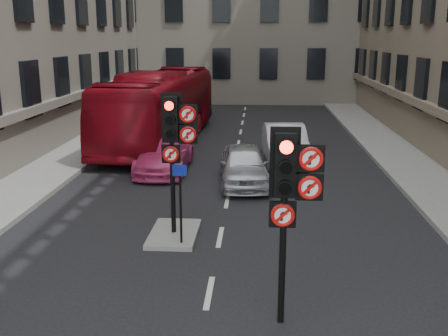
# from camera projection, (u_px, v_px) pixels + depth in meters

# --- Properties ---
(pavement_left) EXTENTS (3.00, 50.00, 0.16)m
(pavement_left) POSITION_uv_depth(u_px,v_px,m) (52.00, 164.00, 20.71)
(pavement_left) COLOR gray
(pavement_left) RESTS_ON ground
(pavement_right) EXTENTS (3.00, 50.00, 0.16)m
(pavement_right) POSITION_uv_depth(u_px,v_px,m) (423.00, 170.00, 19.79)
(pavement_right) COLOR gray
(pavement_right) RESTS_ON ground
(centre_island) EXTENTS (1.20, 2.00, 0.12)m
(centre_island) POSITION_uv_depth(u_px,v_px,m) (174.00, 234.00, 13.57)
(centre_island) COLOR gray
(centre_island) RESTS_ON ground
(signal_near) EXTENTS (0.91, 0.40, 3.58)m
(signal_near) POSITION_uv_depth(u_px,v_px,m) (290.00, 186.00, 8.90)
(signal_near) COLOR black
(signal_near) RESTS_ON ground
(signal_far) EXTENTS (0.91, 0.40, 3.58)m
(signal_far) POSITION_uv_depth(u_px,v_px,m) (175.00, 134.00, 12.90)
(signal_far) COLOR black
(signal_far) RESTS_ON centre_island
(car_silver) EXTENTS (1.96, 4.14, 1.37)m
(car_silver) POSITION_uv_depth(u_px,v_px,m) (244.00, 165.00, 18.12)
(car_silver) COLOR #B7BAC0
(car_silver) RESTS_ON ground
(car_white) EXTENTS (1.88, 4.67, 1.51)m
(car_white) POSITION_uv_depth(u_px,v_px,m) (285.00, 144.00, 21.25)
(car_white) COLOR silver
(car_white) RESTS_ON ground
(car_pink) EXTENTS (1.82, 4.45, 1.29)m
(car_pink) POSITION_uv_depth(u_px,v_px,m) (165.00, 154.00, 19.96)
(car_pink) COLOR #DA4080
(car_pink) RESTS_ON ground
(bus_red) EXTENTS (3.83, 12.45, 3.41)m
(bus_red) POSITION_uv_depth(u_px,v_px,m) (161.00, 107.00, 24.89)
(bus_red) COLOR maroon
(bus_red) RESTS_ON ground
(motorcycle) EXTENTS (0.62, 1.60, 0.94)m
(motorcycle) POSITION_uv_depth(u_px,v_px,m) (247.00, 164.00, 19.12)
(motorcycle) COLOR black
(motorcycle) RESTS_ON ground
(motorcyclist) EXTENTS (0.70, 0.51, 1.78)m
(motorcyclist) POSITION_uv_depth(u_px,v_px,m) (292.00, 160.00, 17.90)
(motorcyclist) COLOR black
(motorcyclist) RESTS_ON ground
(info_sign) EXTENTS (0.34, 0.10, 1.98)m
(info_sign) POSITION_uv_depth(u_px,v_px,m) (180.00, 193.00, 12.51)
(info_sign) COLOR black
(info_sign) RESTS_ON centre_island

